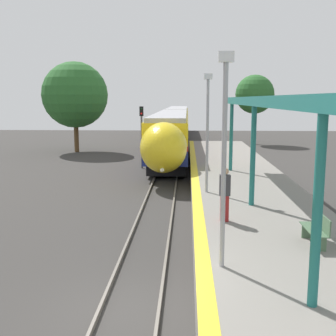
{
  "coord_description": "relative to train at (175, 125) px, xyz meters",
  "views": [
    {
      "loc": [
        1.37,
        -9.41,
        5.11
      ],
      "look_at": [
        0.56,
        8.35,
        2.2
      ],
      "focal_mm": 45.0,
      "sensor_mm": 36.0,
      "label": 1
    }
  ],
  "objects": [
    {
      "name": "person_waiting",
      "position": [
        2.64,
        -32.9,
        -0.27
      ],
      "size": [
        0.36,
        0.24,
        1.83
      ],
      "color": "maroon",
      "rests_on": "platform_right"
    },
    {
      "name": "platform_bench",
      "position": [
        5.05,
        -35.09,
        -0.76
      ],
      "size": [
        0.44,
        1.48,
        0.89
      ],
      "color": "#4C6B4C",
      "rests_on": "platform_right"
    },
    {
      "name": "background_tree_right",
      "position": [
        8.96,
        1.92,
        3.35
      ],
      "size": [
        4.37,
        4.37,
        7.84
      ],
      "color": "brown",
      "rests_on": "ground_plane"
    },
    {
      "name": "background_tree_left",
      "position": [
        -9.47,
        -6.06,
        3.24
      ],
      "size": [
        6.32,
        6.32,
        8.68
      ],
      "color": "brown",
      "rests_on": "ground_plane"
    },
    {
      "name": "train",
      "position": [
        0.0,
        0.0,
        0.0
      ],
      "size": [
        2.88,
        48.5,
        3.97
      ],
      "color": "black",
      "rests_on": "ground_plane"
    },
    {
      "name": "lamppost_mid",
      "position": [
        2.24,
        -28.39,
        1.73
      ],
      "size": [
        0.36,
        0.2,
        5.14
      ],
      "color": "#9E9EA3",
      "rests_on": "platform_right"
    },
    {
      "name": "rail_left",
      "position": [
        -0.72,
        -37.28,
        -2.2
      ],
      "size": [
        0.08,
        90.0,
        0.15
      ],
      "primitive_type": "cube",
      "color": "slate",
      "rests_on": "ground_plane"
    },
    {
      "name": "lamppost_near",
      "position": [
        2.24,
        -36.8,
        1.73
      ],
      "size": [
        0.36,
        0.2,
        5.14
      ],
      "color": "#9E9EA3",
      "rests_on": "platform_right"
    },
    {
      "name": "rail_right",
      "position": [
        0.72,
        -37.28,
        -2.2
      ],
      "size": [
        0.08,
        90.0,
        0.15
      ],
      "primitive_type": "cube",
      "color": "slate",
      "rests_on": "ground_plane"
    },
    {
      "name": "railway_signal",
      "position": [
        -2.0,
        -15.76,
        0.52
      ],
      "size": [
        0.28,
        0.28,
        4.59
      ],
      "color": "#59595E",
      "rests_on": "ground_plane"
    },
    {
      "name": "platform_right",
      "position": [
        4.16,
        -37.28,
        -1.75
      ],
      "size": [
        5.13,
        64.0,
        1.05
      ],
      "color": "gray",
      "rests_on": "ground_plane"
    },
    {
      "name": "station_canopy",
      "position": [
        4.46,
        -30.64,
        2.68
      ],
      "size": [
        2.02,
        19.19,
        4.17
      ],
      "color": "#1E6B66",
      "rests_on": "platform_right"
    },
    {
      "name": "ground_plane",
      "position": [
        0.0,
        -37.28,
        -2.27
      ],
      "size": [
        120.0,
        120.0,
        0.0
      ],
      "primitive_type": "plane",
      "color": "#383533"
    }
  ]
}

